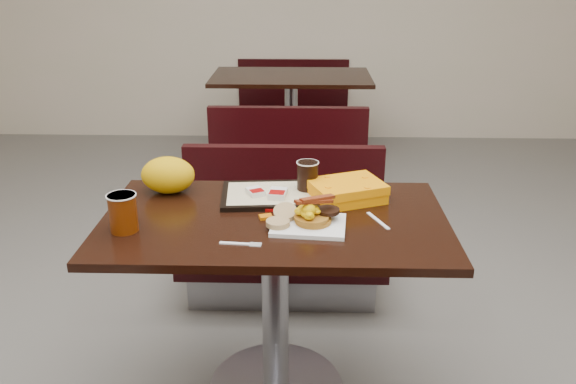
{
  "coord_description": "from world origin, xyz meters",
  "views": [
    {
      "loc": [
        0.1,
        -1.87,
        1.6
      ],
      "look_at": [
        0.05,
        0.06,
        0.82
      ],
      "focal_mm": 36.8,
      "sensor_mm": 36.0,
      "label": 1
    }
  ],
  "objects_px": {
    "paper_bag": "(168,175)",
    "hashbrown_sleeve_left": "(255,192)",
    "platter": "(309,225)",
    "clamshell": "(346,191)",
    "bench_far_s": "(289,153)",
    "pancake_stack": "(313,219)",
    "coffee_cup_near": "(123,213)",
    "bench_far_n": "(293,104)",
    "knife": "(378,221)",
    "table_far": "(291,123)",
    "tray": "(273,195)",
    "coffee_cup_far": "(308,176)",
    "hashbrown_sleeve_right": "(278,193)",
    "table_near": "(275,309)",
    "bench_near_n": "(282,231)",
    "fork": "(235,243)"
  },
  "relations": [
    {
      "from": "bench_near_n",
      "to": "hashbrown_sleeve_right",
      "type": "height_order",
      "value": "hashbrown_sleeve_right"
    },
    {
      "from": "table_far",
      "to": "coffee_cup_near",
      "type": "bearing_deg",
      "value": -100.23
    },
    {
      "from": "tray",
      "to": "coffee_cup_far",
      "type": "relative_size",
      "value": 3.49
    },
    {
      "from": "table_near",
      "to": "bench_far_s",
      "type": "xyz_separation_m",
      "value": [
        0.0,
        1.9,
        -0.02
      ]
    },
    {
      "from": "table_near",
      "to": "hashbrown_sleeve_left",
      "type": "height_order",
      "value": "hashbrown_sleeve_left"
    },
    {
      "from": "coffee_cup_far",
      "to": "clamshell",
      "type": "distance_m",
      "value": 0.16
    },
    {
      "from": "coffee_cup_near",
      "to": "clamshell",
      "type": "relative_size",
      "value": 0.5
    },
    {
      "from": "table_far",
      "to": "coffee_cup_near",
      "type": "height_order",
      "value": "coffee_cup_near"
    },
    {
      "from": "pancake_stack",
      "to": "table_far",
      "type": "bearing_deg",
      "value": 92.87
    },
    {
      "from": "platter",
      "to": "fork",
      "type": "bearing_deg",
      "value": -145.44
    },
    {
      "from": "hashbrown_sleeve_right",
      "to": "table_near",
      "type": "bearing_deg",
      "value": -84.26
    },
    {
      "from": "bench_far_n",
      "to": "knife",
      "type": "bearing_deg",
      "value": -83.86
    },
    {
      "from": "pancake_stack",
      "to": "hashbrown_sleeve_left",
      "type": "height_order",
      "value": "pancake_stack"
    },
    {
      "from": "tray",
      "to": "hashbrown_sleeve_left",
      "type": "bearing_deg",
      "value": -169.69
    },
    {
      "from": "knife",
      "to": "coffee_cup_far",
      "type": "bearing_deg",
      "value": -157.92
    },
    {
      "from": "bench_far_s",
      "to": "coffee_cup_far",
      "type": "bearing_deg",
      "value": -86.08
    },
    {
      "from": "table_near",
      "to": "bench_near_n",
      "type": "bearing_deg",
      "value": 90.0
    },
    {
      "from": "table_far",
      "to": "tray",
      "type": "xyz_separation_m",
      "value": [
        -0.02,
        -2.42,
        0.38
      ]
    },
    {
      "from": "fork",
      "to": "coffee_cup_near",
      "type": "bearing_deg",
      "value": 171.8
    },
    {
      "from": "bench_far_n",
      "to": "platter",
      "type": "distance_m",
      "value": 3.4
    },
    {
      "from": "platter",
      "to": "tray",
      "type": "distance_m",
      "value": 0.29
    },
    {
      "from": "table_near",
      "to": "paper_bag",
      "type": "xyz_separation_m",
      "value": [
        -0.42,
        0.22,
        0.45
      ]
    },
    {
      "from": "clamshell",
      "to": "paper_bag",
      "type": "height_order",
      "value": "paper_bag"
    },
    {
      "from": "coffee_cup_near",
      "to": "table_far",
      "type": "bearing_deg",
      "value": 79.77
    },
    {
      "from": "coffee_cup_near",
      "to": "hashbrown_sleeve_right",
      "type": "bearing_deg",
      "value": 28.45
    },
    {
      "from": "fork",
      "to": "knife",
      "type": "relative_size",
      "value": 0.92
    },
    {
      "from": "table_far",
      "to": "coffee_cup_near",
      "type": "xyz_separation_m",
      "value": [
        -0.49,
        -2.72,
        0.44
      ]
    },
    {
      "from": "paper_bag",
      "to": "hashbrown_sleeve_left",
      "type": "bearing_deg",
      "value": -9.3
    },
    {
      "from": "hashbrown_sleeve_left",
      "to": "hashbrown_sleeve_right",
      "type": "distance_m",
      "value": 0.09
    },
    {
      "from": "bench_far_n",
      "to": "knife",
      "type": "xyz_separation_m",
      "value": [
        0.36,
        -3.32,
        0.39
      ]
    },
    {
      "from": "table_far",
      "to": "clamshell",
      "type": "height_order",
      "value": "clamshell"
    },
    {
      "from": "bench_near_n",
      "to": "hashbrown_sleeve_left",
      "type": "relative_size",
      "value": 13.64
    },
    {
      "from": "knife",
      "to": "coffee_cup_far",
      "type": "xyz_separation_m",
      "value": [
        -0.24,
        0.25,
        0.07
      ]
    },
    {
      "from": "platter",
      "to": "clamshell",
      "type": "xyz_separation_m",
      "value": [
        0.14,
        0.24,
        0.03
      ]
    },
    {
      "from": "knife",
      "to": "paper_bag",
      "type": "relative_size",
      "value": 0.72
    },
    {
      "from": "tray",
      "to": "coffee_cup_far",
      "type": "distance_m",
      "value": 0.15
    },
    {
      "from": "table_far",
      "to": "tray",
      "type": "distance_m",
      "value": 2.45
    },
    {
      "from": "table_far",
      "to": "platter",
      "type": "distance_m",
      "value": 2.71
    },
    {
      "from": "table_near",
      "to": "table_far",
      "type": "bearing_deg",
      "value": 90.0
    },
    {
      "from": "tray",
      "to": "hashbrown_sleeve_right",
      "type": "bearing_deg",
      "value": -63.77
    },
    {
      "from": "knife",
      "to": "paper_bag",
      "type": "distance_m",
      "value": 0.81
    },
    {
      "from": "fork",
      "to": "table_near",
      "type": "bearing_deg",
      "value": 65.72
    },
    {
      "from": "bench_far_s",
      "to": "paper_bag",
      "type": "relative_size",
      "value": 4.91
    },
    {
      "from": "coffee_cup_near",
      "to": "coffee_cup_far",
      "type": "height_order",
      "value": "coffee_cup_near"
    },
    {
      "from": "bench_far_s",
      "to": "paper_bag",
      "type": "height_order",
      "value": "paper_bag"
    },
    {
      "from": "hashbrown_sleeve_left",
      "to": "paper_bag",
      "type": "height_order",
      "value": "paper_bag"
    },
    {
      "from": "table_far",
      "to": "fork",
      "type": "distance_m",
      "value": 2.84
    },
    {
      "from": "tray",
      "to": "coffee_cup_far",
      "type": "height_order",
      "value": "coffee_cup_far"
    },
    {
      "from": "table_far",
      "to": "platter",
      "type": "relative_size",
      "value": 4.91
    },
    {
      "from": "coffee_cup_near",
      "to": "tray",
      "type": "relative_size",
      "value": 0.34
    }
  ]
}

